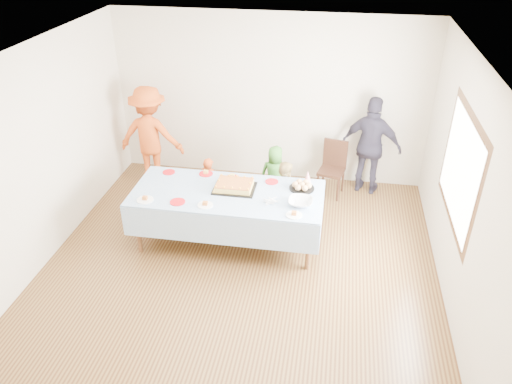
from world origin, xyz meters
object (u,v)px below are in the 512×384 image
dining_chair (333,165)px  adult_left (150,136)px  birthday_cake (234,186)px  party_table (227,196)px

dining_chair → adult_left: (-2.94, -0.09, 0.32)m
birthday_cake → dining_chair: bearing=49.7°
party_table → birthday_cake: size_ratio=4.55×
adult_left → dining_chair: bearing=-178.2°
birthday_cake → dining_chair: 1.98m
birthday_cake → adult_left: (-1.67, 1.40, -0.01)m
dining_chair → adult_left: 2.96m
adult_left → birthday_cake: bearing=140.1°
dining_chair → party_table: bearing=-117.6°
dining_chair → birthday_cake: bearing=-117.8°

